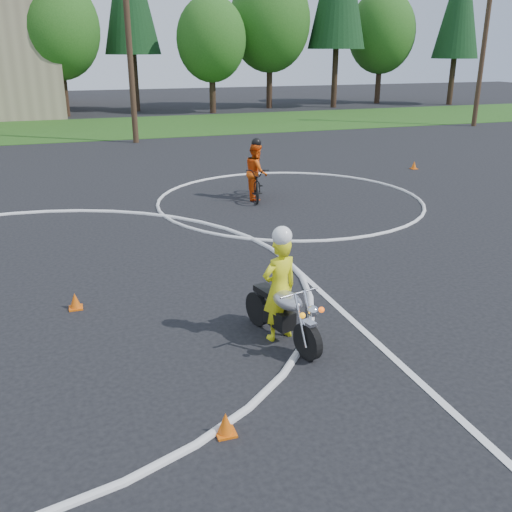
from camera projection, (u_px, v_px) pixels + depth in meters
name	position (u px, v px, depth m)	size (l,w,h in m)	color
grass_strip	(33.00, 131.00, 32.03)	(120.00, 10.00, 0.02)	#1E4714
course_markings	(103.00, 261.00, 12.50)	(19.05, 19.05, 0.12)	silver
primary_motorcycle	(283.00, 313.00, 8.92)	(0.75, 1.90, 1.02)	black
rider_primary_grp	(280.00, 285.00, 8.89)	(0.71, 0.56, 1.89)	yellow
rider_second_grp	(256.00, 178.00, 17.43)	(1.16, 2.06, 1.88)	black
traffic_cones	(209.00, 263.00, 11.99)	(19.73, 13.45, 0.30)	#DD580B
treeline	(243.00, 15.00, 40.92)	(38.20, 8.10, 14.52)	#382619
utility_poles	(128.00, 30.00, 26.38)	(41.60, 1.12, 10.00)	#473321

